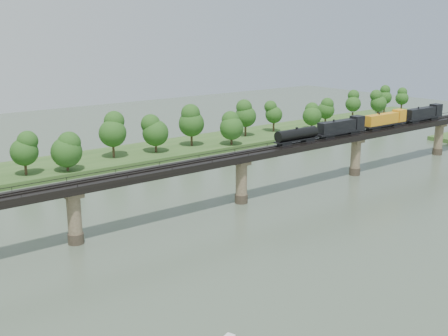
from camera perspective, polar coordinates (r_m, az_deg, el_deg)
ground at (r=108.69m, az=12.00°, el=-7.30°), size 400.00×400.00×0.00m
far_bank at (r=172.77m, az=-9.98°, el=1.18°), size 300.00×24.00×1.60m
bridge at (r=127.08m, az=1.78°, el=-1.20°), size 236.00×30.00×11.50m
bridge_superstructure at (r=125.53m, az=1.80°, el=1.58°), size 220.00×4.90×0.75m
far_treeline at (r=163.58m, az=-11.89°, el=3.22°), size 289.06×17.54×13.60m
freight_train at (r=157.85m, az=14.70°, el=4.48°), size 68.08×2.65×4.69m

